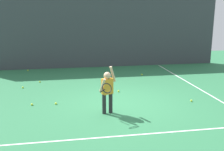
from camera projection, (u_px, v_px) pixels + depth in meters
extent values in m
plane|color=#2D7247|center=(122.00, 102.00, 8.57)|extent=(20.00, 20.00, 0.00)
cube|color=white|center=(143.00, 134.00, 6.34)|extent=(9.00, 0.05, 0.00)
cube|color=white|center=(199.00, 89.00, 10.05)|extent=(0.05, 9.00, 0.00)
cube|color=#383D42|center=(100.00, 32.00, 13.58)|extent=(12.44, 0.08, 3.60)
cylinder|color=slate|center=(99.00, 30.00, 13.62)|extent=(0.09, 0.09, 3.75)
cylinder|color=slate|center=(210.00, 29.00, 14.63)|extent=(0.09, 0.09, 3.75)
cylinder|color=#232326|center=(104.00, 104.00, 7.56)|extent=(0.11, 0.11, 0.58)
cylinder|color=#232326|center=(111.00, 103.00, 7.61)|extent=(0.11, 0.11, 0.58)
cube|color=orange|center=(107.00, 86.00, 7.47)|extent=(0.34, 0.28, 0.44)
sphere|color=tan|center=(107.00, 76.00, 7.40)|extent=(0.20, 0.20, 0.20)
cylinder|color=tan|center=(113.00, 74.00, 7.51)|extent=(0.22, 0.15, 0.46)
cylinder|color=tan|center=(103.00, 85.00, 7.30)|extent=(0.18, 0.29, 0.43)
cylinder|color=black|center=(103.00, 91.00, 7.19)|extent=(0.12, 0.23, 0.15)
torus|color=black|center=(107.00, 88.00, 6.98)|extent=(0.33, 0.26, 0.26)
sphere|color=#CCE033|center=(23.00, 87.00, 10.10)|extent=(0.07, 0.07, 0.07)
sphere|color=#CCE033|center=(191.00, 101.00, 8.61)|extent=(0.07, 0.07, 0.07)
sphere|color=#CCE033|center=(40.00, 82.00, 10.91)|extent=(0.07, 0.07, 0.07)
sphere|color=#CCE033|center=(56.00, 104.00, 8.35)|extent=(0.07, 0.07, 0.07)
sphere|color=#CCE033|center=(32.00, 104.00, 8.27)|extent=(0.07, 0.07, 0.07)
sphere|color=#CCE033|center=(142.00, 75.00, 12.14)|extent=(0.07, 0.07, 0.07)
sphere|color=#CCE033|center=(118.00, 91.00, 9.64)|extent=(0.07, 0.07, 0.07)
sphere|color=#CCE033|center=(28.00, 70.00, 13.01)|extent=(0.07, 0.07, 0.07)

